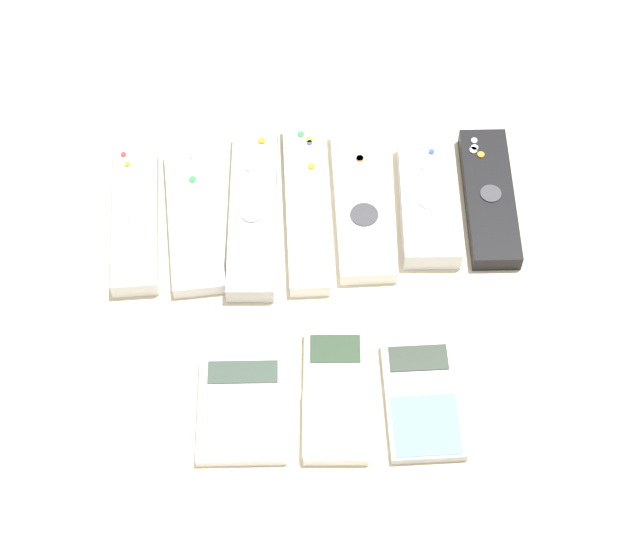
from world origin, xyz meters
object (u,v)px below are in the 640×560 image
Objects in this scene: remote_1 at (194,219)px; calculator_0 at (242,410)px; remote_4 at (362,203)px; remote_2 at (253,212)px; remote_0 at (136,214)px; remote_3 at (305,205)px; remote_6 at (489,198)px; calculator_2 at (423,400)px; remote_5 at (428,202)px; calculator_1 at (336,395)px.

calculator_0 is (0.05, -0.23, -0.00)m from remote_1.
remote_1 is 0.18m from remote_4.
remote_1 is 0.06m from remote_2.
remote_3 is at bearing -0.52° from remote_0.
remote_1 is 1.07× the size of remote_6.
calculator_2 is (0.22, -0.23, -0.00)m from remote_1.
remote_6 is (0.07, 0.00, -0.00)m from remote_5.
remote_6 is at bearing -1.20° from remote_0.
remote_0 is at bearing -179.18° from remote_4.
calculator_1 is at bearing -114.62° from remote_5.
remote_2 is 0.26m from remote_6.
calculator_1 is (0.09, 0.01, 0.00)m from calculator_0.
remote_4 is 1.72× the size of calculator_0.
remote_4 is 0.14m from remote_6.
remote_0 is 1.70× the size of calculator_0.
remote_0 reaches higher than remote_6.
remote_2 is 0.19m from remote_5.
remote_0 is at bearing -178.60° from remote_2.
remote_6 is at bearing 4.12° from remote_2.
remote_5 reaches higher than remote_2.
remote_0 is 0.18m from remote_3.
calculator_1 is (0.14, -0.22, -0.00)m from remote_1.
remote_2 reaches higher than calculator_1.
calculator_2 is at bearing -79.89° from remote_4.
remote_5 is at bearing -3.64° from remote_4.
remote_3 is (0.18, 0.00, -0.00)m from remote_0.
remote_1 is 0.12m from remote_3.
remote_2 is at bearing -0.17° from remote_1.
remote_3 is at bearing -179.92° from remote_4.
remote_3 reaches higher than calculator_0.
remote_0 is 0.26m from calculator_0.
calculator_0 is (-0.02, -0.23, -0.01)m from remote_2.
remote_2 is 0.99× the size of remote_3.
remote_6 reaches higher than calculator_1.
calculator_0 is (0.11, -0.23, -0.01)m from remote_0.
calculator_2 is at bearing -94.76° from remote_5.
remote_4 is at bearing 178.79° from remote_5.
calculator_1 reaches higher than calculator_0.
remote_4 reaches higher than calculator_1.
remote_0 is 0.06m from remote_1.
remote_5 is at bearing 65.79° from calculator_1.
remote_5 reaches higher than remote_3.
remote_0 is 0.37m from calculator_2.
remote_5 is 1.28× the size of calculator_2.
remote_5 is (0.19, -0.00, 0.00)m from remote_2.
remote_2 is at bearing 124.80° from calculator_2.
remote_2 is 0.06m from remote_3.
calculator_0 is at bearing -66.08° from remote_0.
remote_2 is 1.24× the size of remote_6.
remote_6 reaches higher than calculator_0.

